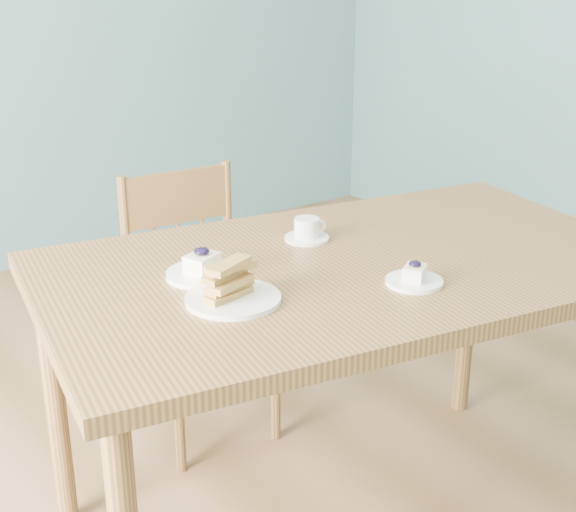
{
  "coord_description": "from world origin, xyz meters",
  "views": [
    {
      "loc": [
        -0.92,
        -1.52,
        1.57
      ],
      "look_at": [
        0.16,
        -0.02,
        0.86
      ],
      "focal_mm": 50.0,
      "sensor_mm": 36.0,
      "label": 1
    }
  ],
  "objects": [
    {
      "name": "dining_table",
      "position": [
        0.31,
        -0.07,
        0.75
      ],
      "size": [
        1.68,
        1.14,
        0.83
      ],
      "rotation": [
        0.0,
        0.0,
        -0.17
      ],
      "color": "olive",
      "rests_on": "ground"
    },
    {
      "name": "cheesecake_plate_far",
      "position": [
        -0.04,
        0.06,
        0.85
      ],
      "size": [
        0.18,
        0.18,
        0.07
      ],
      "rotation": [
        0.0,
        0.0,
        0.39
      ],
      "color": "white",
      "rests_on": "dining_table"
    },
    {
      "name": "biscotti_plate",
      "position": [
        -0.06,
        -0.11,
        0.86
      ],
      "size": [
        0.22,
        0.22,
        0.1
      ],
      "rotation": [
        0.0,
        0.0,
        0.28
      ],
      "color": "white",
      "rests_on": "dining_table"
    },
    {
      "name": "dining_chair",
      "position": [
        0.26,
        0.64,
        0.46
      ],
      "size": [
        0.44,
        0.42,
        0.9
      ],
      "rotation": [
        0.0,
        0.0,
        -0.08
      ],
      "color": "olive",
      "rests_on": "ground"
    },
    {
      "name": "cheesecake_plate_near",
      "position": [
        0.34,
        -0.27,
        0.85
      ],
      "size": [
        0.14,
        0.14,
        0.06
      ],
      "rotation": [
        0.0,
        0.0,
        0.54
      ],
      "color": "white",
      "rests_on": "dining_table"
    },
    {
      "name": "room",
      "position": [
        0.0,
        0.0,
        1.35
      ],
      "size": [
        5.01,
        5.01,
        2.71
      ],
      "color": "#9D6B49",
      "rests_on": "ground"
    },
    {
      "name": "coffee_cup",
      "position": [
        0.32,
        0.12,
        0.86
      ],
      "size": [
        0.12,
        0.12,
        0.06
      ],
      "rotation": [
        0.0,
        0.0,
        -0.32
      ],
      "color": "white",
      "rests_on": "dining_table"
    }
  ]
}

